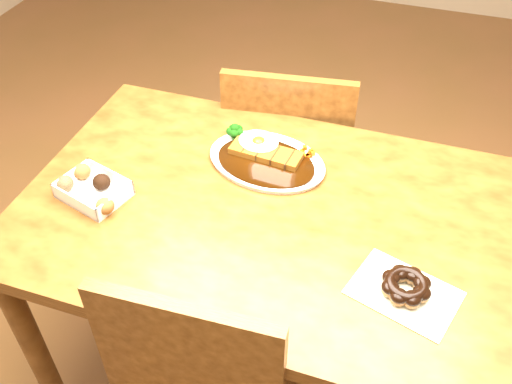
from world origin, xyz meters
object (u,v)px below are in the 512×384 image
(donut_box, at_px, (91,189))
(pon_de_ring, at_px, (406,287))
(chair_far, at_px, (290,158))
(table, at_px, (264,236))
(katsu_curry_plate, at_px, (265,157))

(donut_box, height_order, pon_de_ring, donut_box)
(chair_far, xyz_separation_m, donut_box, (-0.34, -0.63, 0.29))
(chair_far, distance_m, pon_de_ring, 0.87)
(chair_far, bearing_deg, donut_box, 53.31)
(table, xyz_separation_m, katsu_curry_plate, (-0.05, 0.17, 0.11))
(donut_box, distance_m, pon_de_ring, 0.78)
(table, height_order, pon_de_ring, pon_de_ring)
(table, relative_size, chair_far, 1.38)
(donut_box, bearing_deg, chair_far, 61.24)
(chair_far, distance_m, donut_box, 0.77)
(chair_far, bearing_deg, table, 90.33)
(chair_far, height_order, pon_de_ring, chair_far)
(katsu_curry_plate, distance_m, pon_de_ring, 0.52)
(chair_far, relative_size, pon_de_ring, 3.45)
(chair_far, relative_size, donut_box, 4.53)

